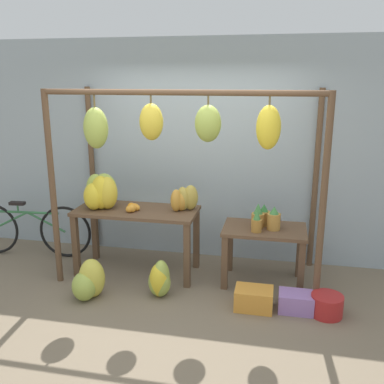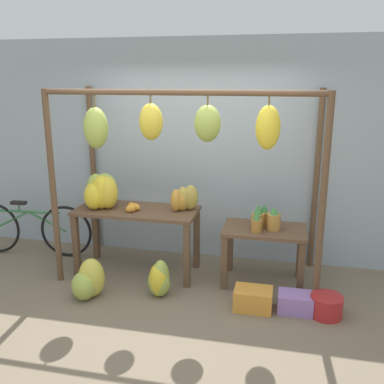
% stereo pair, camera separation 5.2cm
% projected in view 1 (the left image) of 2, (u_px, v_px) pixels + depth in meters
% --- Properties ---
extents(ground_plane, '(20.00, 20.00, 0.00)m').
position_uv_depth(ground_plane, '(170.00, 312.00, 4.37)').
color(ground_plane, '#756651').
extents(shop_wall_back, '(8.00, 0.08, 2.80)m').
position_uv_depth(shop_wall_back, '(199.00, 152.00, 5.47)').
color(shop_wall_back, '#99A8B2').
rests_on(shop_wall_back, ground_plane).
extents(stall_awning, '(2.98, 1.19, 2.21)m').
position_uv_depth(stall_awning, '(180.00, 143.00, 4.49)').
color(stall_awning, brown).
rests_on(stall_awning, ground_plane).
extents(display_table_main, '(1.45, 0.64, 0.80)m').
position_uv_depth(display_table_main, '(137.00, 220.00, 5.12)').
color(display_table_main, brown).
rests_on(display_table_main, ground_plane).
extents(display_table_side, '(0.93, 0.59, 0.67)m').
position_uv_depth(display_table_side, '(264.00, 239.00, 4.87)').
color(display_table_side, brown).
rests_on(display_table_side, ground_plane).
extents(banana_pile_on_table, '(0.50, 0.50, 0.41)m').
position_uv_depth(banana_pile_on_table, '(101.00, 192.00, 5.09)').
color(banana_pile_on_table, gold).
rests_on(banana_pile_on_table, display_table_main).
extents(orange_pile, '(0.15, 0.19, 0.10)m').
position_uv_depth(orange_pile, '(132.00, 207.00, 5.01)').
color(orange_pile, orange).
rests_on(orange_pile, display_table_main).
extents(pineapple_cluster, '(0.33, 0.37, 0.28)m').
position_uv_depth(pineapple_cluster, '(264.00, 218.00, 4.81)').
color(pineapple_cluster, '#B27F38').
rests_on(pineapple_cluster, display_table_side).
extents(banana_pile_ground_left, '(0.41, 0.45, 0.44)m').
position_uv_depth(banana_pile_ground_left, '(89.00, 282.00, 4.62)').
color(banana_pile_ground_left, gold).
rests_on(banana_pile_ground_left, ground_plane).
extents(banana_pile_ground_right, '(0.32, 0.31, 0.42)m').
position_uv_depth(banana_pile_ground_right, '(160.00, 280.00, 4.64)').
color(banana_pile_ground_right, '#9EB247').
rests_on(banana_pile_ground_right, ground_plane).
extents(fruit_crate_white, '(0.39, 0.28, 0.22)m').
position_uv_depth(fruit_crate_white, '(254.00, 299.00, 4.41)').
color(fruit_crate_white, orange).
rests_on(fruit_crate_white, ground_plane).
extents(blue_bucket, '(0.32, 0.32, 0.22)m').
position_uv_depth(blue_bucket, '(327.00, 305.00, 4.29)').
color(blue_bucket, '#AD2323').
rests_on(blue_bucket, ground_plane).
extents(parked_bicycle, '(1.71, 0.18, 0.74)m').
position_uv_depth(parked_bicycle, '(29.00, 229.00, 5.68)').
color(parked_bicycle, black).
rests_on(parked_bicycle, ground_plane).
extents(papaya_pile, '(0.35, 0.30, 0.30)m').
position_uv_depth(papaya_pile, '(184.00, 199.00, 5.00)').
color(papaya_pile, '#B2993D').
rests_on(papaya_pile, display_table_main).
extents(fruit_crate_purple, '(0.35, 0.25, 0.20)m').
position_uv_depth(fruit_crate_purple, '(296.00, 302.00, 4.37)').
color(fruit_crate_purple, '#9970B7').
rests_on(fruit_crate_purple, ground_plane).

